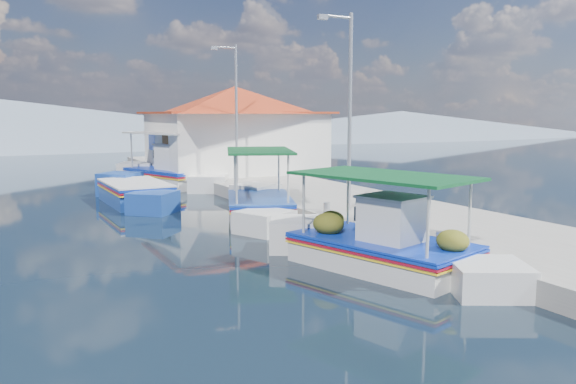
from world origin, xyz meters
name	(u,v)px	position (x,y,z in m)	size (l,w,h in m)	color
ground	(238,256)	(0.00, 0.00, 0.00)	(160.00, 160.00, 0.00)	black
quay	(319,199)	(5.90, 6.00, 0.25)	(5.00, 44.00, 0.50)	#98958F
bollards	(279,194)	(3.80, 5.25, 0.65)	(0.20, 17.20, 0.30)	#A5A8AD
main_caique	(381,248)	(2.48, -2.50, 0.46)	(3.44, 6.98, 2.40)	silver
caique_green_canopy	(258,207)	(2.64, 4.54, 0.38)	(3.65, 6.41, 2.57)	silver
caique_blue_hull	(135,195)	(-0.26, 9.79, 0.34)	(2.21, 7.17, 1.28)	#183F94
caique_far	(170,175)	(2.55, 14.51, 0.54)	(4.12, 7.88, 2.91)	silver
harbor_building	(235,128)	(6.20, 15.00, 2.78)	(10.49, 10.49, 4.40)	white
lamp_post_near	(347,102)	(4.51, 2.00, 3.85)	(1.21, 0.14, 6.00)	#A5A8AD
lamp_post_far	(234,106)	(4.51, 11.00, 3.85)	(1.21, 0.14, 6.00)	#A5A8AD
mountain_ridge	(101,127)	(6.54, 56.00, 2.04)	(171.40, 96.00, 5.50)	slate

